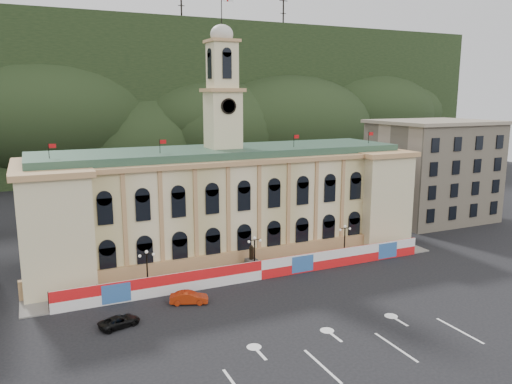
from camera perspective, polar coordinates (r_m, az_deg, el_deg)
name	(u,v)px	position (r m, az deg, el deg)	size (l,w,h in m)	color
ground	(324,328)	(52.46, 7.81, -15.19)	(260.00, 260.00, 0.00)	black
lane_markings	(354,351)	(48.80, 11.10, -17.41)	(26.00, 10.00, 0.02)	white
hill_ridge	(116,107)	(163.62, -15.74, 9.29)	(230.00, 80.00, 64.00)	black
city_hall	(225,201)	(73.50, -3.59, -0.99)	(56.20, 17.60, 37.10)	beige
side_building_right	(432,170)	(99.35, 19.50, 2.39)	(21.00, 17.00, 18.60)	#C1B095
hoarding_fence	(261,270)	(64.18, 0.61, -8.89)	(50.00, 0.44, 2.50)	red
pavement	(252,272)	(66.85, -0.43, -9.13)	(56.00, 5.50, 0.16)	slate
statue	(251,263)	(66.69, -0.52, -8.17)	(1.40, 1.40, 3.72)	#595651
lamp_left	(147,267)	(61.09, -12.34, -8.38)	(1.96, 0.44, 5.15)	black
lamp_center	(255,252)	(65.23, -0.16, -6.86)	(1.96, 0.44, 5.15)	black
lamp_right	(345,239)	(71.90, 10.10, -5.34)	(1.96, 0.44, 5.15)	black
red_sedan	(189,298)	(57.77, -7.66, -11.88)	(4.52, 2.88, 1.41)	#A4280B
black_suv	(120,321)	(53.90, -15.33, -14.07)	(4.51, 2.93, 1.16)	black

